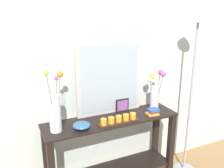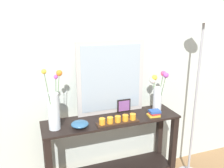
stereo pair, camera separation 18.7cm
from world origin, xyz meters
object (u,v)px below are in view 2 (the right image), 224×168
picture_frame_small (124,106)px  mirror_leaning (111,78)px  floor_lamp (199,72)px  tall_vase_left (54,109)px  decorative_bowl (80,124)px  candle_tray (118,120)px  book_stack (154,113)px  console_table (112,148)px  vase_right (157,93)px

picture_frame_small → mirror_leaning: bearing=167.2°
floor_lamp → tall_vase_left: bearing=178.7°
decorative_bowl → floor_lamp: (1.22, 0.02, 0.36)m
mirror_leaning → candle_tray: (-0.03, -0.25, -0.33)m
tall_vase_left → book_stack: (0.93, -0.06, -0.15)m
console_table → tall_vase_left: tall_vase_left is taller
vase_right → candle_tray: bearing=-163.0°
console_table → book_stack: book_stack is taller
book_stack → floor_lamp: (0.50, 0.03, 0.37)m
picture_frame_small → tall_vase_left: bearing=-168.8°
vase_right → candle_tray: (-0.49, -0.15, -0.15)m
mirror_leaning → vase_right: (0.46, -0.10, -0.17)m
console_table → candle_tray: bearing=-80.9°
mirror_leaning → picture_frame_small: mirror_leaning is taller
picture_frame_small → floor_lamp: 0.82m
candle_tray → book_stack: bearing=3.5°
tall_vase_left → decorative_bowl: 0.26m
candle_tray → book_stack: size_ratio=3.21×
candle_tray → floor_lamp: 0.96m
picture_frame_small → book_stack: picture_frame_small is taller
candle_tray → decorative_bowl: bearing=175.0°
picture_frame_small → decorative_bowl: (-0.49, -0.19, -0.03)m
mirror_leaning → book_stack: 0.54m
vase_right → picture_frame_small: vase_right is taller
picture_frame_small → decorative_bowl: size_ratio=0.92×
console_table → picture_frame_small: 0.43m
console_table → floor_lamp: 1.15m
tall_vase_left → candle_tray: (0.55, -0.08, -0.15)m
decorative_bowl → vase_right: bearing=8.2°
candle_tray → picture_frame_small: bearing=55.6°
vase_right → decorative_bowl: size_ratio=2.73×
candle_tray → book_stack: 0.39m
candle_tray → floor_lamp: (0.88, 0.05, 0.37)m
book_stack → decorative_bowl: bearing=179.5°
candle_tray → picture_frame_small: picture_frame_small is taller
vase_right → book_stack: vase_right is taller
tall_vase_left → picture_frame_small: tall_vase_left is taller
decorative_bowl → mirror_leaning: bearing=30.8°
mirror_leaning → vase_right: size_ratio=1.72×
vase_right → decorative_bowl: 0.85m
candle_tray → floor_lamp: size_ratio=0.22×
vase_right → book_stack: (-0.10, -0.13, -0.15)m
book_stack → console_table: bearing=168.4°
vase_right → book_stack: size_ratio=3.41×
tall_vase_left → floor_lamp: bearing=-1.3°
console_table → floor_lamp: floor_lamp is taller
candle_tray → decorative_bowl: 0.34m
vase_right → decorative_bowl: (-0.83, -0.12, -0.15)m
candle_tray → floor_lamp: floor_lamp is taller
console_table → floor_lamp: (0.90, -0.06, 0.71)m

